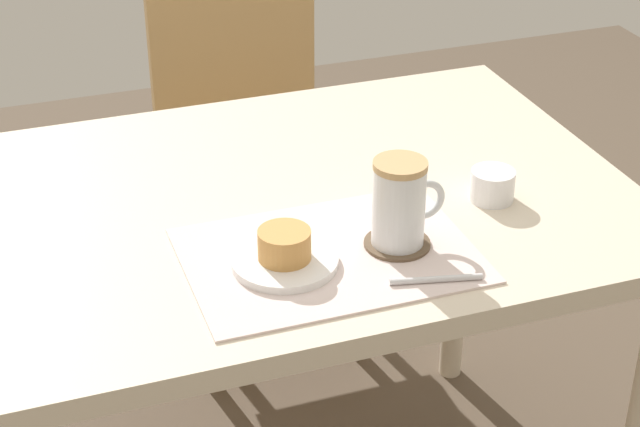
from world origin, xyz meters
name	(u,v)px	position (x,y,z in m)	size (l,w,h in m)	color
dining_table	(265,244)	(0.00, 0.00, 0.65)	(1.17, 0.78, 0.73)	beige
wooden_chair	(250,139)	(0.17, 0.72, 0.48)	(0.42, 0.42, 0.88)	tan
placemat	(329,255)	(0.04, -0.19, 0.73)	(0.41, 0.30, 0.00)	silver
pastry_plate	(285,261)	(-0.03, -0.20, 0.74)	(0.15, 0.15, 0.01)	white
pastry	(284,245)	(-0.03, -0.20, 0.77)	(0.08, 0.08, 0.04)	tan
coffee_coaster	(397,243)	(0.14, -0.20, 0.74)	(0.10, 0.10, 0.01)	brown
coffee_mug	(400,202)	(0.14, -0.20, 0.81)	(0.11, 0.08, 0.13)	white
teaspoon	(436,279)	(0.15, -0.31, 0.74)	(0.01, 0.01, 0.13)	silver
sugar_bowl	(492,185)	(0.34, -0.12, 0.76)	(0.07, 0.07, 0.05)	white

